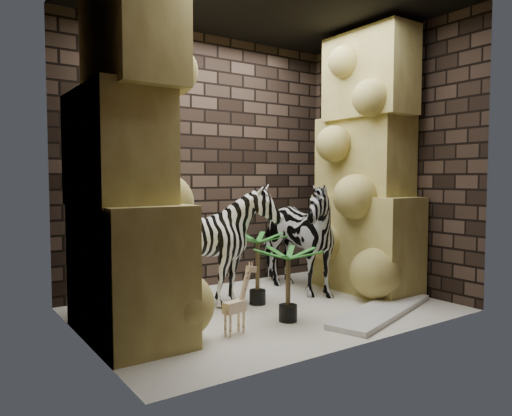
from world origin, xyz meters
TOP-DOWN VIEW (x-y plane):
  - floor at (0.00, 0.00)m, footprint 3.50×3.50m
  - ceiling at (0.00, 0.00)m, footprint 3.50×3.50m
  - wall_back at (0.00, 1.25)m, footprint 3.50×0.00m
  - wall_front at (0.00, -1.25)m, footprint 3.50×0.00m
  - wall_left at (-1.75, 0.00)m, footprint 0.00×3.00m
  - wall_right at (1.75, 0.00)m, footprint 0.00×3.00m
  - rock_pillar_left at (-1.40, 0.00)m, footprint 0.68×1.30m
  - rock_pillar_right at (1.42, 0.00)m, footprint 0.58×1.25m
  - zebra_right at (0.68, 0.43)m, footprint 0.69×1.25m
  - zebra_left at (-0.35, 0.42)m, footprint 1.12×1.34m
  - giraffe_toy at (-0.67, -0.48)m, footprint 0.32×0.17m
  - palm_front at (0.04, 0.21)m, footprint 0.36×0.36m
  - palm_back at (-0.07, -0.44)m, footprint 0.36×0.36m
  - surfboard at (0.85, -0.75)m, footprint 1.63×0.87m

SIDE VIEW (x-z plane):
  - floor at x=0.00m, z-range 0.00..0.00m
  - surfboard at x=0.85m, z-range 0.00..0.05m
  - giraffe_toy at x=-0.67m, z-range 0.00..0.60m
  - palm_back at x=-0.07m, z-range 0.00..0.68m
  - palm_front at x=0.04m, z-range 0.00..0.75m
  - zebra_left at x=-0.35m, z-range 0.00..1.13m
  - zebra_right at x=0.68m, z-range 0.00..1.47m
  - wall_back at x=0.00m, z-range -0.25..3.25m
  - wall_front at x=0.00m, z-range -0.25..3.25m
  - wall_left at x=-1.75m, z-range 0.00..3.00m
  - wall_right at x=1.75m, z-range 0.00..3.00m
  - rock_pillar_left at x=-1.40m, z-range 0.00..3.00m
  - rock_pillar_right at x=1.42m, z-range 0.00..3.00m
  - ceiling at x=0.00m, z-range 3.00..3.00m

